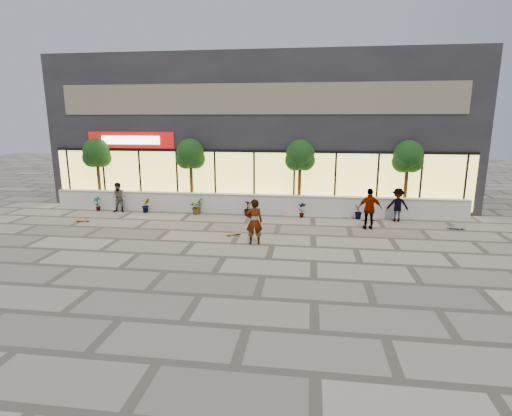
# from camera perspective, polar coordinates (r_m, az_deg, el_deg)

# --- Properties ---
(ground) EXTENTS (80.00, 80.00, 0.00)m
(ground) POSITION_cam_1_polar(r_m,az_deg,el_deg) (14.83, -4.59, -7.00)
(ground) COLOR #9D9888
(ground) RESTS_ON ground
(planter_wall) EXTENTS (22.00, 0.42, 1.04)m
(planter_wall) POSITION_cam_1_polar(r_m,az_deg,el_deg) (21.33, -0.63, 0.60)
(planter_wall) COLOR white
(planter_wall) RESTS_ON ground
(retail_building) EXTENTS (24.00, 9.17, 8.50)m
(retail_building) POSITION_cam_1_polar(r_m,az_deg,el_deg) (26.31, 1.12, 11.06)
(retail_building) COLOR #232227
(retail_building) RESTS_ON ground
(shrub_a) EXTENTS (0.43, 0.29, 0.81)m
(shrub_a) POSITION_cam_1_polar(r_m,az_deg,el_deg) (23.61, -21.70, 0.58)
(shrub_a) COLOR #163812
(shrub_a) RESTS_ON ground
(shrub_b) EXTENTS (0.57, 0.57, 0.81)m
(shrub_b) POSITION_cam_1_polar(r_m,az_deg,el_deg) (22.38, -15.43, 0.40)
(shrub_b) COLOR #163812
(shrub_b) RESTS_ON ground
(shrub_c) EXTENTS (0.68, 0.77, 0.81)m
(shrub_c) POSITION_cam_1_polar(r_m,az_deg,el_deg) (21.44, -8.53, 0.20)
(shrub_c) COLOR #163812
(shrub_c) RESTS_ON ground
(shrub_d) EXTENTS (0.64, 0.64, 0.81)m
(shrub_d) POSITION_cam_1_polar(r_m,az_deg,el_deg) (20.84, -1.12, -0.02)
(shrub_d) COLOR #163812
(shrub_d) RESTS_ON ground
(shrub_e) EXTENTS (0.46, 0.35, 0.81)m
(shrub_e) POSITION_cam_1_polar(r_m,az_deg,el_deg) (20.60, 6.60, -0.25)
(shrub_e) COLOR #163812
(shrub_e) RESTS_ON ground
(shrub_f) EXTENTS (0.55, 0.57, 0.81)m
(shrub_f) POSITION_cam_1_polar(r_m,az_deg,el_deg) (20.74, 14.35, -0.48)
(shrub_f) COLOR #163812
(shrub_f) RESTS_ON ground
(tree_west) EXTENTS (1.60, 1.50, 3.92)m
(tree_west) POSITION_cam_1_polar(r_m,az_deg,el_deg) (24.58, -21.80, 7.11)
(tree_west) COLOR #432417
(tree_west) RESTS_ON ground
(tree_midwest) EXTENTS (1.60, 1.50, 3.92)m
(tree_midwest) POSITION_cam_1_polar(r_m,az_deg,el_deg) (22.40, -9.34, 7.39)
(tree_midwest) COLOR #432417
(tree_midwest) RESTS_ON ground
(tree_mideast) EXTENTS (1.60, 1.50, 3.92)m
(tree_mideast) POSITION_cam_1_polar(r_m,az_deg,el_deg) (21.43, 6.31, 7.25)
(tree_mideast) COLOR #432417
(tree_mideast) RESTS_ON ground
(tree_east) EXTENTS (1.60, 1.50, 3.92)m
(tree_east) POSITION_cam_1_polar(r_m,az_deg,el_deg) (21.99, 20.89, 6.64)
(tree_east) COLOR #432417
(tree_east) RESTS_ON ground
(skater_center) EXTENTS (0.76, 0.59, 1.86)m
(skater_center) POSITION_cam_1_polar(r_m,az_deg,el_deg) (16.03, -0.25, -1.97)
(skater_center) COLOR silver
(skater_center) RESTS_ON ground
(skater_left) EXTENTS (0.82, 0.65, 1.63)m
(skater_left) POSITION_cam_1_polar(r_m,az_deg,el_deg) (22.77, -18.98, 1.42)
(skater_left) COLOR #8C855A
(skater_left) RESTS_ON ground
(skater_right_near) EXTENTS (1.15, 0.57, 1.90)m
(skater_right_near) POSITION_cam_1_polar(r_m,az_deg,el_deg) (18.92, 15.93, -0.13)
(skater_right_near) COLOR white
(skater_right_near) RESTS_ON ground
(skater_right_far) EXTENTS (1.08, 0.64, 1.66)m
(skater_right_far) POSITION_cam_1_polar(r_m,az_deg,el_deg) (20.82, 19.57, 0.42)
(skater_right_far) COLOR maroon
(skater_right_far) RESTS_ON ground
(skateboard_center) EXTENTS (0.68, 0.58, 0.09)m
(skateboard_center) POSITION_cam_1_polar(r_m,az_deg,el_deg) (17.44, -3.25, -3.70)
(skateboard_center) COLOR brown
(skateboard_center) RESTS_ON ground
(skateboard_left) EXTENTS (0.78, 0.30, 0.09)m
(skateboard_left) POSITION_cam_1_polar(r_m,az_deg,el_deg) (21.48, -23.51, -1.61)
(skateboard_left) COLOR #D25D27
(skateboard_left) RESTS_ON ground
(skateboard_right_near) EXTENTS (0.82, 0.34, 0.10)m
(skateboard_right_near) POSITION_cam_1_polar(r_m,az_deg,el_deg) (20.65, 15.85, -1.56)
(skateboard_right_near) COLOR #9C6633
(skateboard_right_near) RESTS_ON ground
(skateboard_right_far) EXTENTS (0.80, 0.25, 0.10)m
(skateboard_right_far) POSITION_cam_1_polar(r_m,az_deg,el_deg) (20.55, 26.71, -2.52)
(skateboard_right_far) COLOR #524A88
(skateboard_right_far) RESTS_ON ground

